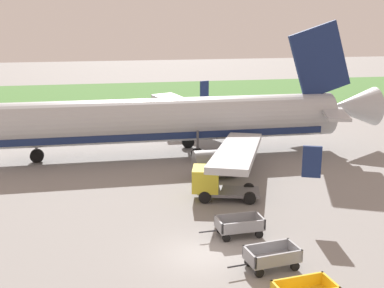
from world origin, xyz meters
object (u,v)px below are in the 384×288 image
(airplane, at_px, (176,120))
(service_truck_beside_carts, at_px, (213,183))
(baggage_cart_third_in_row, at_px, (239,225))
(baggage_cart_second_in_row, at_px, (272,257))

(airplane, bearing_deg, service_truck_beside_carts, -85.81)
(baggage_cart_third_in_row, height_order, service_truck_beside_carts, service_truck_beside_carts)
(baggage_cart_third_in_row, relative_size, service_truck_beside_carts, 0.76)
(baggage_cart_third_in_row, distance_m, service_truck_beside_carts, 5.86)
(baggage_cart_second_in_row, height_order, baggage_cart_third_in_row, same)
(baggage_cart_second_in_row, relative_size, service_truck_beside_carts, 0.77)
(baggage_cart_second_in_row, relative_size, baggage_cart_third_in_row, 1.01)
(airplane, xyz_separation_m, baggage_cart_second_in_row, (1.44, -20.48, -2.45))
(airplane, xyz_separation_m, service_truck_beside_carts, (0.79, -10.82, -1.95))
(baggage_cart_second_in_row, bearing_deg, service_truck_beside_carts, 93.87)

